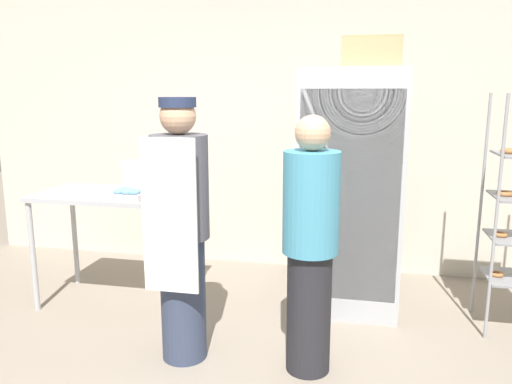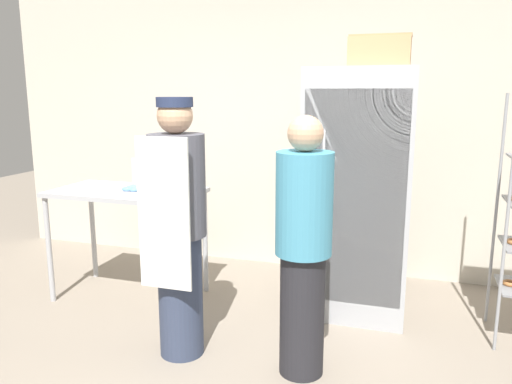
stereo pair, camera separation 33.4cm
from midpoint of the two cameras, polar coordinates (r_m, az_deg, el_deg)
back_wall at (r=4.84m, az=7.85°, el=9.24°), size 6.40×0.12×3.08m
refrigerator at (r=3.93m, az=14.00°, el=-0.26°), size 0.78×0.69×1.88m
prep_counter at (r=4.20m, az=-12.36°, el=-1.21°), size 1.21×0.67×0.92m
donut_box at (r=3.90m, az=-10.90°, el=0.22°), size 0.24×0.24×0.28m
blender_pitcher at (r=4.20m, az=-7.30°, el=2.29°), size 0.13×0.13×0.30m
cardboard_storage_box at (r=3.79m, az=16.54°, el=15.15°), size 0.43×0.29×0.22m
person_baker at (r=3.18m, az=-5.94°, el=-3.93°), size 0.36×0.37×1.68m
person_customer at (r=3.00m, az=8.64°, el=-6.29°), size 0.34×0.34×1.58m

